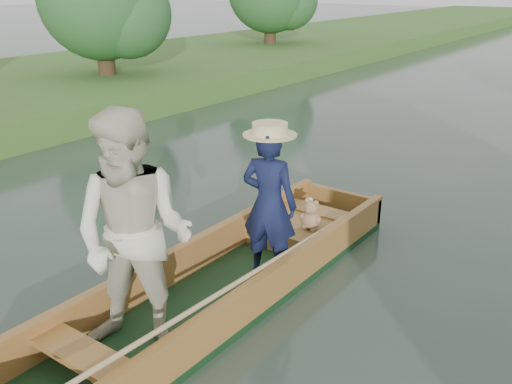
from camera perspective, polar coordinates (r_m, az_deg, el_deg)
The scene contains 2 objects.
ground at distance 5.74m, azimuth -3.60°, elevation -10.65°, with size 120.00×120.00×0.00m, color #283D30.
punt at distance 5.09m, azimuth -6.21°, elevation -5.42°, with size 1.21×5.00×2.11m.
Camera 1 is at (3.17, -3.74, 2.98)m, focal length 40.00 mm.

